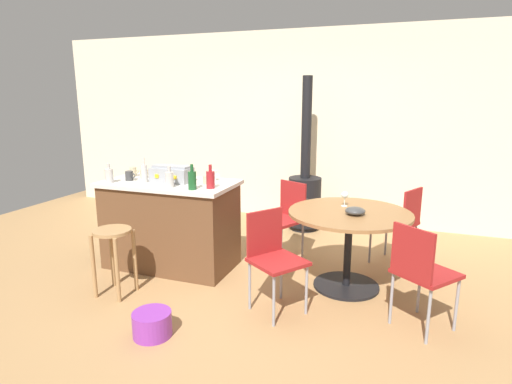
% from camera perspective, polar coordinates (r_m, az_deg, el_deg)
% --- Properties ---
extents(ground_plane, '(8.80, 8.80, 0.00)m').
position_cam_1_polar(ground_plane, '(4.22, -1.95, -12.19)').
color(ground_plane, '#A37A4C').
extents(back_wall, '(8.00, 0.10, 2.70)m').
position_cam_1_polar(back_wall, '(6.17, 6.49, 8.72)').
color(back_wall, beige).
rests_on(back_wall, ground_plane).
extents(kitchen_island, '(1.39, 0.74, 0.92)m').
position_cam_1_polar(kitchen_island, '(4.56, -11.49, -4.27)').
color(kitchen_island, brown).
rests_on(kitchen_island, ground_plane).
extents(wooden_stool, '(0.34, 0.34, 0.62)m').
position_cam_1_polar(wooden_stool, '(4.05, -18.81, -6.99)').
color(wooden_stool, '#A37A4C').
rests_on(wooden_stool, ground_plane).
extents(dining_table, '(1.13, 1.13, 0.75)m').
position_cam_1_polar(dining_table, '(4.02, 12.49, -4.97)').
color(dining_table, black).
rests_on(dining_table, ground_plane).
extents(folding_chair_near, '(0.54, 0.54, 0.86)m').
position_cam_1_polar(folding_chair_near, '(4.73, 19.01, -3.60)').
color(folding_chair_near, maroon).
rests_on(folding_chair_near, ground_plane).
extents(folding_chair_far, '(0.54, 0.54, 0.88)m').
position_cam_1_polar(folding_chair_far, '(4.61, 4.00, -3.12)').
color(folding_chair_far, maroon).
rests_on(folding_chair_far, ground_plane).
extents(folding_chair_left, '(0.56, 0.56, 0.85)m').
position_cam_1_polar(folding_chair_left, '(3.57, 2.32, -8.33)').
color(folding_chair_left, maroon).
rests_on(folding_chair_left, ground_plane).
extents(folding_chair_right, '(0.56, 0.56, 0.86)m').
position_cam_1_polar(folding_chair_right, '(3.48, 21.46, -9.74)').
color(folding_chair_right, maroon).
rests_on(folding_chair_right, ground_plane).
extents(wood_stove, '(0.44, 0.45, 2.05)m').
position_cam_1_polar(wood_stove, '(5.73, 6.62, -0.11)').
color(wood_stove, black).
rests_on(wood_stove, ground_plane).
extents(toolbox, '(0.42, 0.23, 0.17)m').
position_cam_1_polar(toolbox, '(4.42, -11.37, 2.40)').
color(toolbox, gray).
rests_on(toolbox, kitchen_island).
extents(bottle_0, '(0.08, 0.08, 0.24)m').
position_cam_1_polar(bottle_0, '(4.02, -8.65, 1.66)').
color(bottle_0, '#194C23').
rests_on(bottle_0, kitchen_island).
extents(bottle_1, '(0.08, 0.08, 0.20)m').
position_cam_1_polar(bottle_1, '(4.54, -19.30, 2.15)').
color(bottle_1, '#B7B2AD').
rests_on(bottle_1, kitchen_island).
extents(bottle_2, '(0.08, 0.08, 0.23)m').
position_cam_1_polar(bottle_2, '(4.05, -6.20, 1.75)').
color(bottle_2, maroon).
rests_on(bottle_2, kitchen_island).
extents(bottle_3, '(0.07, 0.07, 0.26)m').
position_cam_1_polar(bottle_3, '(4.45, -14.93, 2.52)').
color(bottle_3, '#B7B2AD').
rests_on(bottle_3, kitchen_island).
extents(bottle_4, '(0.08, 0.08, 0.21)m').
position_cam_1_polar(bottle_4, '(4.15, -11.65, 1.71)').
color(bottle_4, '#B7B2AD').
rests_on(bottle_4, kitchen_island).
extents(cup_0, '(0.12, 0.09, 0.09)m').
position_cam_1_polar(cup_0, '(4.72, -14.91, 2.42)').
color(cup_0, tan).
rests_on(cup_0, kitchen_island).
extents(cup_1, '(0.12, 0.08, 0.10)m').
position_cam_1_polar(cup_1, '(4.61, -16.80, 2.13)').
color(cup_1, '#383838').
rests_on(cup_1, kitchen_island).
extents(cup_2, '(0.11, 0.07, 0.10)m').
position_cam_1_polar(cup_2, '(4.85, -16.30, 2.67)').
color(cup_2, tan).
rests_on(cup_2, kitchen_island).
extents(cup_3, '(0.12, 0.09, 0.11)m').
position_cam_1_polar(cup_3, '(4.42, -5.89, 2.23)').
color(cup_3, white).
rests_on(cup_3, kitchen_island).
extents(cup_4, '(0.12, 0.09, 0.09)m').
position_cam_1_polar(cup_4, '(4.26, -6.63, 1.66)').
color(cup_4, tan).
rests_on(cup_4, kitchen_island).
extents(wine_glass, '(0.07, 0.07, 0.14)m').
position_cam_1_polar(wine_glass, '(4.13, 11.95, -0.46)').
color(wine_glass, silver).
rests_on(wine_glass, dining_table).
extents(serving_bowl, '(0.18, 0.18, 0.07)m').
position_cam_1_polar(serving_bowl, '(3.87, 13.30, -2.52)').
color(serving_bowl, '#383838').
rests_on(serving_bowl, dining_table).
extents(plastic_bucket, '(0.30, 0.30, 0.19)m').
position_cam_1_polar(plastic_bucket, '(3.45, -13.91, -16.98)').
color(plastic_bucket, purple).
rests_on(plastic_bucket, ground_plane).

